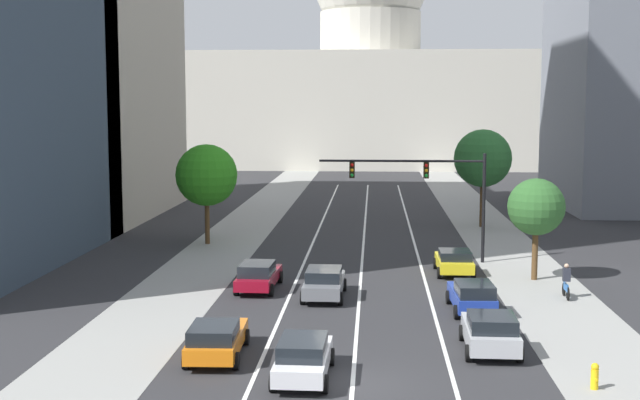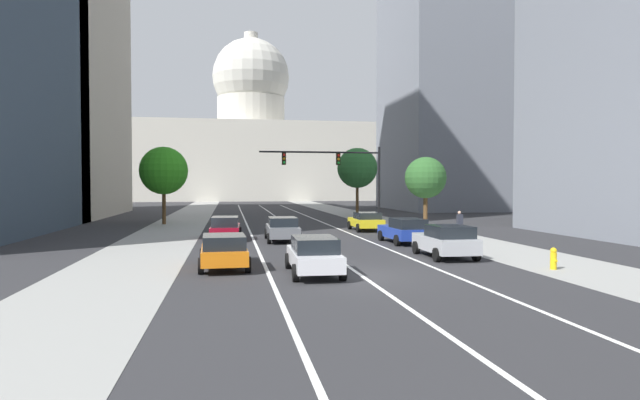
% 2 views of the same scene
% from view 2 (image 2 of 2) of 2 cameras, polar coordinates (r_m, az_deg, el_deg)
% --- Properties ---
extents(ground_plane, '(400.00, 400.00, 0.00)m').
position_cam_2_polar(ground_plane, '(60.18, -4.93, -1.65)').
color(ground_plane, '#2B2B2D').
extents(sidewalk_left, '(4.77, 130.00, 0.01)m').
position_cam_2_polar(sidewalk_left, '(55.16, -14.18, -1.99)').
color(sidewalk_left, gray).
rests_on(sidewalk_left, ground).
extents(sidewalk_right, '(4.77, 130.00, 0.01)m').
position_cam_2_polar(sidewalk_right, '(56.80, 4.89, -1.84)').
color(sidewalk_right, gray).
rests_on(sidewalk_right, ground).
extents(lane_stripe_left, '(0.16, 90.00, 0.01)m').
position_cam_2_polar(lane_stripe_left, '(45.03, -7.75, -2.76)').
color(lane_stripe_left, white).
rests_on(lane_stripe_left, ground).
extents(lane_stripe_center, '(0.16, 90.00, 0.01)m').
position_cam_2_polar(lane_stripe_center, '(45.28, -3.36, -2.73)').
color(lane_stripe_center, white).
rests_on(lane_stripe_center, ground).
extents(lane_stripe_right, '(0.16, 90.00, 0.01)m').
position_cam_2_polar(lane_stripe_right, '(45.79, 0.95, -2.67)').
color(lane_stripe_right, white).
rests_on(lane_stripe_right, ground).
extents(office_tower_far_left, '(21.84, 25.32, 36.78)m').
position_cam_2_polar(office_tower_far_left, '(67.45, -30.57, 14.24)').
color(office_tower_far_left, '#B7AD99').
rests_on(office_tower_far_left, ground).
extents(office_tower_far_right, '(16.45, 19.41, 56.92)m').
position_cam_2_polar(office_tower_far_right, '(81.23, 13.75, 19.56)').
color(office_tower_far_right, gray).
rests_on(office_tower_far_right, ground).
extents(capitol_building, '(54.29, 23.61, 37.37)m').
position_cam_2_polar(capitol_building, '(121.57, -7.34, 5.87)').
color(capitol_building, beige).
rests_on(capitol_building, ground).
extents(car_white, '(2.02, 4.49, 1.47)m').
position_cam_2_polar(car_white, '(20.73, -0.65, -5.83)').
color(car_white, silver).
rests_on(car_white, ground).
extents(car_orange, '(2.15, 4.68, 1.45)m').
position_cam_2_polar(car_orange, '(22.61, -10.23, -5.28)').
color(car_orange, orange).
rests_on(car_orange, ground).
extents(car_blue, '(2.08, 4.32, 1.51)m').
position_cam_2_polar(car_blue, '(31.88, 8.95, -3.19)').
color(car_blue, '#1E389E').
rests_on(car_blue, ground).
extents(car_gray, '(2.09, 4.57, 1.48)m').
position_cam_2_polar(car_gray, '(32.92, -4.02, -3.05)').
color(car_gray, slate).
rests_on(car_gray, ground).
extents(car_silver, '(2.16, 4.17, 1.56)m').
position_cam_2_polar(car_silver, '(26.09, 13.30, -4.25)').
color(car_silver, '#B2B5BA').
rests_on(car_silver, ground).
extents(car_yellow, '(2.10, 4.04, 1.40)m').
position_cam_2_polar(car_yellow, '(40.27, 4.95, -2.24)').
color(car_yellow, yellow).
rests_on(car_yellow, ground).
extents(car_crimson, '(2.10, 4.80, 1.47)m').
position_cam_2_polar(car_crimson, '(34.34, -10.06, -2.90)').
color(car_crimson, maroon).
rests_on(car_crimson, ground).
extents(traffic_signal_mast, '(9.92, 0.39, 6.55)m').
position_cam_2_polar(traffic_signal_mast, '(43.44, 2.21, 3.43)').
color(traffic_signal_mast, black).
rests_on(traffic_signal_mast, ground).
extents(fire_hydrant, '(0.26, 0.35, 0.91)m').
position_cam_2_polar(fire_hydrant, '(23.90, 23.65, -5.72)').
color(fire_hydrant, yellow).
rests_on(fire_hydrant, ground).
extents(cyclist, '(0.37, 1.70, 1.72)m').
position_cam_2_polar(cyclist, '(36.63, 14.67, -2.50)').
color(cyclist, black).
rests_on(cyclist, ground).
extents(street_tree_mid_right, '(3.07, 3.07, 5.52)m').
position_cam_2_polar(street_tree_mid_right, '(40.27, 11.20, 2.32)').
color(street_tree_mid_right, '#51381E').
rests_on(street_tree_mid_right, ground).
extents(street_tree_near_right, '(4.43, 4.43, 7.51)m').
position_cam_2_polar(street_tree_near_right, '(59.05, 4.00, 3.42)').
color(street_tree_near_right, '#51381E').
rests_on(street_tree_near_right, ground).
extents(street_tree_near_left, '(4.16, 4.16, 6.77)m').
position_cam_2_polar(street_tree_near_left, '(48.49, -16.34, 3.01)').
color(street_tree_near_left, '#51381E').
rests_on(street_tree_near_left, ground).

